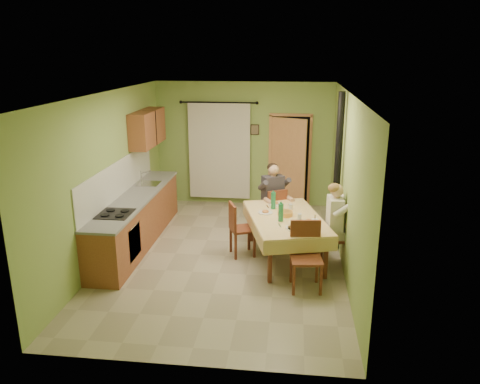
# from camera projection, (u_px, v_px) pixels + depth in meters

# --- Properties ---
(floor) EXTENTS (4.00, 6.00, 0.01)m
(floor) POSITION_uv_depth(u_px,v_px,m) (225.00, 256.00, 8.19)
(floor) COLOR tan
(floor) RESTS_ON ground
(room_shell) EXTENTS (4.04, 6.04, 2.82)m
(room_shell) POSITION_uv_depth(u_px,v_px,m) (224.00, 154.00, 7.66)
(room_shell) COLOR #92B15B
(room_shell) RESTS_ON ground
(kitchen_run) EXTENTS (0.64, 3.64, 1.56)m
(kitchen_run) POSITION_uv_depth(u_px,v_px,m) (137.00, 218.00, 8.62)
(kitchen_run) COLOR brown
(kitchen_run) RESTS_ON ground
(upper_cabinets) EXTENTS (0.35, 1.40, 0.70)m
(upper_cabinets) POSITION_uv_depth(u_px,v_px,m) (148.00, 128.00, 9.44)
(upper_cabinets) COLOR brown
(upper_cabinets) RESTS_ON room_shell
(curtain) EXTENTS (1.70, 0.07, 2.22)m
(curtain) POSITION_uv_depth(u_px,v_px,m) (219.00, 151.00, 10.64)
(curtain) COLOR black
(curtain) RESTS_ON ground
(doorway) EXTENTS (0.96, 0.36, 2.15)m
(doorway) POSITION_uv_depth(u_px,v_px,m) (289.00, 162.00, 10.53)
(doorway) COLOR black
(doorway) RESTS_ON ground
(dining_table) EXTENTS (1.63, 2.18, 0.76)m
(dining_table) POSITION_uv_depth(u_px,v_px,m) (285.00, 238.00, 8.00)
(dining_table) COLOR #E4C07A
(dining_table) RESTS_ON ground
(tableware) EXTENTS (0.98, 1.52, 0.33)m
(tableware) POSITION_uv_depth(u_px,v_px,m) (288.00, 215.00, 7.78)
(tableware) COLOR white
(tableware) RESTS_ON dining_table
(chair_far) EXTENTS (0.54, 0.54, 0.95)m
(chair_far) POSITION_uv_depth(u_px,v_px,m) (273.00, 221.00, 9.04)
(chair_far) COLOR brown
(chair_far) RESTS_ON ground
(chair_near) EXTENTS (0.50, 0.50, 1.02)m
(chair_near) POSITION_uv_depth(u_px,v_px,m) (306.00, 270.00, 7.00)
(chair_near) COLOR brown
(chair_near) RESTS_ON ground
(chair_right) EXTENTS (0.46, 0.46, 0.98)m
(chair_right) POSITION_uv_depth(u_px,v_px,m) (335.00, 248.00, 7.78)
(chair_right) COLOR brown
(chair_right) RESTS_ON ground
(chair_left) EXTENTS (0.52, 0.52, 0.95)m
(chair_left) POSITION_uv_depth(u_px,v_px,m) (242.00, 239.00, 8.16)
(chair_left) COLOR brown
(chair_left) RESTS_ON ground
(man_far) EXTENTS (0.65, 0.62, 1.39)m
(man_far) POSITION_uv_depth(u_px,v_px,m) (274.00, 192.00, 8.88)
(man_far) COLOR #38333D
(man_far) RESTS_ON chair_far
(man_right) EXTENTS (0.49, 0.61, 1.39)m
(man_right) POSITION_uv_depth(u_px,v_px,m) (337.00, 215.00, 7.61)
(man_right) COLOR beige
(man_right) RESTS_ON chair_right
(stove_flue) EXTENTS (0.24, 0.24, 2.80)m
(stove_flue) POSITION_uv_depth(u_px,v_px,m) (336.00, 194.00, 8.25)
(stove_flue) COLOR black
(stove_flue) RESTS_ON ground
(picture_back) EXTENTS (0.19, 0.03, 0.23)m
(picture_back) POSITION_uv_depth(u_px,v_px,m) (255.00, 130.00, 10.48)
(picture_back) COLOR black
(picture_back) RESTS_ON room_shell
(picture_right) EXTENTS (0.03, 0.31, 0.21)m
(picture_right) POSITION_uv_depth(u_px,v_px,m) (340.00, 141.00, 8.58)
(picture_right) COLOR brown
(picture_right) RESTS_ON room_shell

